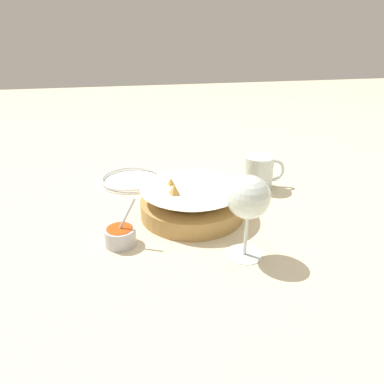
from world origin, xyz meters
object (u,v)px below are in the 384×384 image
Objects in this scene: sauce_cup at (120,235)px; wine_glass at (248,200)px; food_basket at (191,202)px; beer_mug at (259,173)px; side_plate at (131,179)px.

wine_glass reaches higher than sauce_cup.
food_basket is 0.20m from sauce_cup.
sauce_cup is at bearing -149.71° from food_basket.
beer_mug is (0.14, 0.31, -0.08)m from wine_glass.
wine_glass is (0.07, -0.18, 0.09)m from food_basket.
sauce_cup is 0.33m from side_plate.
food_basket is at bearing 30.29° from sauce_cup.
wine_glass is at bearing -114.45° from beer_mug.
wine_glass is 0.35m from beer_mug.
sauce_cup reaches higher than food_basket.
side_plate is at bearing 116.16° from wine_glass.
sauce_cup reaches higher than side_plate.
wine_glass is 0.93× the size of side_plate.
side_plate is (-0.34, 0.11, -0.04)m from beer_mug.
beer_mug is (0.21, 0.12, 0.01)m from food_basket.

